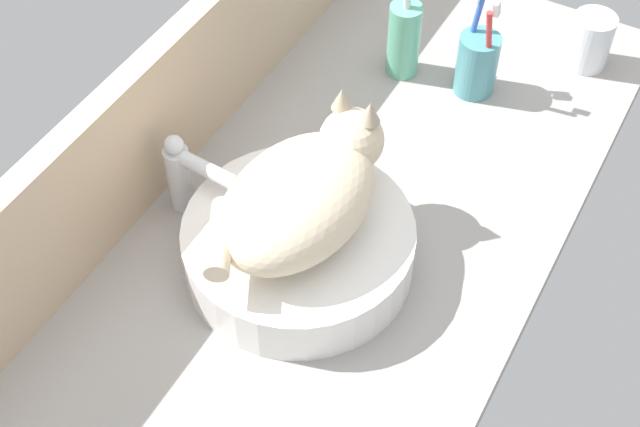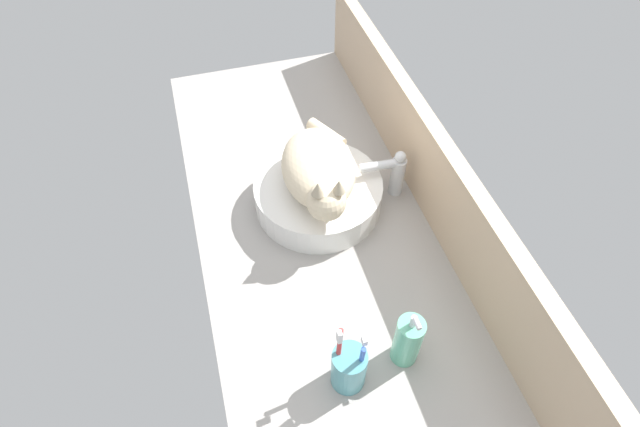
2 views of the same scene
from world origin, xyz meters
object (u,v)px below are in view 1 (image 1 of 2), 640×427
faucet (185,173)px  toothbrush_cup (477,63)px  sink_basin (299,246)px  cat (303,193)px  soap_dispenser (404,39)px  water_glass (589,43)px

faucet → toothbrush_cup: bearing=-30.8°
sink_basin → cat: (1.37, -0.08, 9.52)cm
soap_dispenser → water_glass: bearing=-57.3°
sink_basin → soap_dispenser: soap_dispenser is taller
soap_dispenser → toothbrush_cup: size_ratio=0.87×
toothbrush_cup → water_glass: (15.25, -13.88, -1.40)cm
cat → faucet: bearing=90.4°
faucet → toothbrush_cup: 50.90cm
faucet → toothbrush_cup: toothbrush_cup is taller
soap_dispenser → water_glass: 31.19cm
soap_dispenser → cat: bearing=-172.7°
sink_basin → cat: bearing=-3.2°
sink_basin → faucet: bearing=86.3°
sink_basin → toothbrush_cup: bearing=-8.9°
toothbrush_cup → water_glass: toothbrush_cup is taller
cat → soap_dispenser: (42.00, 5.36, -6.68)cm
water_glass → soap_dispenser: bearing=122.7°
toothbrush_cup → water_glass: size_ratio=1.99×
cat → soap_dispenser: 42.86cm
sink_basin → cat: size_ratio=0.98×
cat → toothbrush_cup: cat is taller
cat → faucet: size_ratio=2.35×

